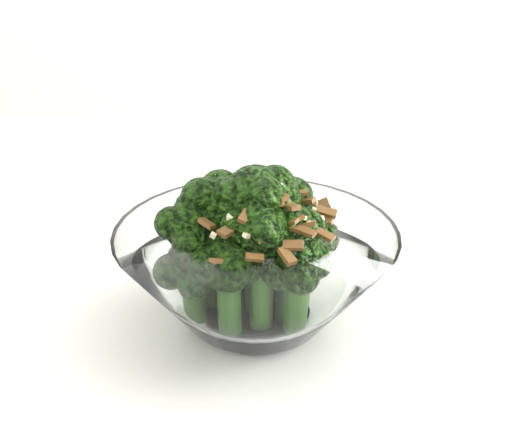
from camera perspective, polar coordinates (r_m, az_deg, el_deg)
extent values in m
cylinder|color=white|center=(1.14, -16.20, -12.47)|extent=(0.04, 0.04, 0.71)
cylinder|color=white|center=(0.51, 0.00, -8.04)|extent=(0.08, 0.08, 0.01)
cylinder|color=#265115|center=(0.49, 0.00, -3.70)|extent=(0.02, 0.02, 0.07)
sphere|color=#1F470D|center=(0.47, 0.00, 1.51)|extent=(0.05, 0.05, 0.05)
cylinder|color=#265115|center=(0.51, 1.16, -2.94)|extent=(0.02, 0.02, 0.07)
sphere|color=#1F470D|center=(0.49, 1.21, 1.68)|extent=(0.04, 0.04, 0.04)
cylinder|color=#265115|center=(0.50, -2.16, -3.81)|extent=(0.02, 0.02, 0.07)
sphere|color=#1F470D|center=(0.48, -2.25, 0.79)|extent=(0.04, 0.04, 0.04)
cylinder|color=#265115|center=(0.47, 0.41, -5.59)|extent=(0.02, 0.02, 0.06)
sphere|color=#1F470D|center=(0.45, 0.43, -1.07)|extent=(0.04, 0.04, 0.04)
cylinder|color=#265115|center=(0.50, 3.49, -4.62)|extent=(0.02, 0.02, 0.05)
sphere|color=#1F470D|center=(0.48, 3.60, -1.02)|extent=(0.04, 0.04, 0.04)
cylinder|color=#265115|center=(0.50, -3.70, -4.55)|extent=(0.02, 0.02, 0.05)
sphere|color=#1F470D|center=(0.49, -3.81, -1.06)|extent=(0.04, 0.04, 0.04)
cylinder|color=#265115|center=(0.47, 3.22, -6.82)|extent=(0.02, 0.02, 0.05)
sphere|color=#1F470D|center=(0.46, 3.32, -3.38)|extent=(0.04, 0.04, 0.04)
cylinder|color=#265115|center=(0.47, -2.15, -7.07)|extent=(0.02, 0.02, 0.04)
sphere|color=#1F470D|center=(0.46, -2.22, -3.77)|extent=(0.04, 0.04, 0.04)
cylinder|color=#265115|center=(0.53, 3.80, -3.78)|extent=(0.02, 0.02, 0.04)
sphere|color=#1F470D|center=(0.51, 3.89, -1.14)|extent=(0.04, 0.04, 0.04)
cylinder|color=#265115|center=(0.49, -4.97, -6.60)|extent=(0.02, 0.02, 0.04)
sphere|color=#1F470D|center=(0.47, -5.09, -3.86)|extent=(0.04, 0.04, 0.04)
cylinder|color=#265115|center=(0.53, -0.19, -3.31)|extent=(0.02, 0.02, 0.04)
sphere|color=#1F470D|center=(0.52, -0.20, -0.60)|extent=(0.04, 0.04, 0.04)
cylinder|color=#265115|center=(0.49, -4.90, -4.71)|extent=(0.02, 0.02, 0.06)
sphere|color=#1F470D|center=(0.47, -5.07, -0.69)|extent=(0.04, 0.04, 0.04)
cylinder|color=#265115|center=(0.48, 2.55, -5.37)|extent=(0.02, 0.02, 0.06)
sphere|color=#1F470D|center=(0.47, 2.64, -1.35)|extent=(0.04, 0.04, 0.04)
cube|color=brown|center=(0.45, 1.21, 1.59)|extent=(0.01, 0.01, 0.01)
cube|color=brown|center=(0.50, 2.08, 2.50)|extent=(0.01, 0.01, 0.01)
cube|color=brown|center=(0.45, 2.74, 0.75)|extent=(0.01, 0.01, 0.01)
cube|color=brown|center=(0.43, 2.99, -2.22)|extent=(0.01, 0.01, 0.01)
cube|color=brown|center=(0.43, 2.51, -3.10)|extent=(0.01, 0.01, 0.01)
cube|color=brown|center=(0.50, 3.42, 1.99)|extent=(0.01, 0.01, 0.00)
cube|color=brown|center=(0.52, 2.46, 1.72)|extent=(0.01, 0.01, 0.01)
cube|color=brown|center=(0.45, 3.04, -0.23)|extent=(0.01, 0.01, 0.01)
cube|color=brown|center=(0.45, 1.80, 1.79)|extent=(0.01, 0.02, 0.01)
cube|color=brown|center=(0.47, 5.64, 0.47)|extent=(0.02, 0.01, 0.01)
cube|color=brown|center=(0.48, 0.81, 3.46)|extent=(0.01, 0.01, 0.01)
cube|color=brown|center=(0.47, -3.40, 2.23)|extent=(0.01, 0.01, 0.01)
cube|color=brown|center=(0.48, -4.37, 1.19)|extent=(0.01, 0.01, 0.00)
cube|color=brown|center=(0.45, 2.82, 0.84)|extent=(0.01, 0.01, 0.01)
cube|color=brown|center=(0.47, 5.80, -0.17)|extent=(0.01, 0.01, 0.01)
cube|color=brown|center=(0.49, -5.12, 1.20)|extent=(0.01, 0.01, 0.01)
cube|color=brown|center=(0.45, 2.99, -0.81)|extent=(0.01, 0.01, 0.00)
cube|color=brown|center=(0.45, 4.05, -0.55)|extent=(0.01, 0.01, 0.01)
cube|color=brown|center=(0.52, -0.21, 2.10)|extent=(0.01, 0.01, 0.01)
cube|color=brown|center=(0.46, -3.10, 1.18)|extent=(0.01, 0.01, 0.00)
cube|color=brown|center=(0.50, -3.98, 1.77)|extent=(0.01, 0.01, 0.01)
cube|color=brown|center=(0.44, 0.72, -1.82)|extent=(0.01, 0.01, 0.01)
cube|color=brown|center=(0.49, -1.59, 2.93)|extent=(0.01, 0.01, 0.00)
cube|color=brown|center=(0.48, 4.03, 1.32)|extent=(0.01, 0.01, 0.01)
cube|color=brown|center=(0.45, 1.56, 1.14)|extent=(0.01, 0.01, 0.00)
cube|color=brown|center=(0.48, 3.75, 2.06)|extent=(0.01, 0.01, 0.00)
cube|color=brown|center=(0.52, -2.57, 2.09)|extent=(0.01, 0.01, 0.01)
cube|color=brown|center=(0.46, 1.63, 2.70)|extent=(0.01, 0.02, 0.01)
cube|color=brown|center=(0.44, -0.90, 0.08)|extent=(0.01, 0.01, 0.01)
cube|color=brown|center=(0.50, 1.80, 2.35)|extent=(0.01, 0.01, 0.01)
cube|color=brown|center=(0.50, 3.57, 1.58)|extent=(0.01, 0.01, 0.00)
cube|color=brown|center=(0.45, -3.96, -0.48)|extent=(0.01, 0.01, 0.01)
cube|color=brown|center=(0.44, -2.31, -1.08)|extent=(0.01, 0.01, 0.01)
cube|color=brown|center=(0.51, -2.56, 1.96)|extent=(0.01, 0.01, 0.01)
cube|color=brown|center=(0.43, -0.10, -3.22)|extent=(0.01, 0.01, 0.01)
cube|color=brown|center=(0.49, 5.74, 0.10)|extent=(0.01, 0.01, 0.01)
cube|color=brown|center=(0.49, -4.39, 1.65)|extent=(0.01, 0.01, 0.01)
cube|color=brown|center=(0.50, 5.44, 1.06)|extent=(0.01, 0.01, 0.01)
cube|color=brown|center=(0.43, -3.02, -3.47)|extent=(0.01, 0.01, 0.01)
cube|color=brown|center=(0.51, 2.63, 1.97)|extent=(0.01, 0.01, 0.00)
cube|color=brown|center=(0.46, -0.27, 3.62)|extent=(0.02, 0.01, 0.01)
cube|color=brown|center=(0.50, -0.22, 2.67)|extent=(0.01, 0.01, 0.01)
cube|color=brown|center=(0.44, 4.09, -1.14)|extent=(0.01, 0.01, 0.00)
cube|color=brown|center=(0.45, 5.54, -1.40)|extent=(0.01, 0.01, 0.01)
cube|color=brown|center=(0.45, 2.62, -0.37)|extent=(0.01, 0.01, 0.01)
cube|color=brown|center=(0.51, 2.97, 1.57)|extent=(0.01, 0.01, 0.01)
cube|color=brown|center=(0.44, 1.35, 0.02)|extent=(0.01, 0.01, 0.01)
cube|color=brown|center=(0.47, 2.32, 2.82)|extent=(0.01, 0.01, 0.01)
cube|color=brown|center=(0.48, 4.47, 0.96)|extent=(0.01, 0.01, 0.01)
cube|color=brown|center=(0.50, -1.62, 2.39)|extent=(0.01, 0.01, 0.01)
cube|color=beige|center=(0.45, 3.82, -0.03)|extent=(0.00, 0.01, 0.00)
cube|color=beige|center=(0.47, 1.12, 3.75)|extent=(0.01, 0.01, 0.01)
cube|color=beige|center=(0.49, 0.13, 3.08)|extent=(0.00, 0.00, 0.00)
cube|color=beige|center=(0.48, -0.71, 3.43)|extent=(0.00, 0.00, 0.00)
cube|color=beige|center=(0.45, 1.87, 2.53)|extent=(0.01, 0.01, 0.01)
cube|color=beige|center=(0.49, 4.68, 1.25)|extent=(0.01, 0.01, 0.00)
cube|color=beige|center=(0.43, -0.78, -1.46)|extent=(0.01, 0.01, 0.00)
cube|color=beige|center=(0.46, 4.68, 0.64)|extent=(0.00, 0.00, 0.00)
cube|color=beige|center=(0.50, -3.44, 1.75)|extent=(0.00, 0.00, 0.00)
cube|color=beige|center=(0.46, 5.25, -0.10)|extent=(0.00, 0.00, 0.00)
cube|color=beige|center=(0.51, 1.56, 2.39)|extent=(0.01, 0.01, 0.00)
cube|color=beige|center=(0.44, 1.90, -0.27)|extent=(0.00, 0.00, 0.00)
cube|color=beige|center=(0.47, 0.80, 3.27)|extent=(0.00, 0.00, 0.00)
cube|color=beige|center=(0.45, 4.29, -0.47)|extent=(0.00, 0.00, 0.00)
cube|color=beige|center=(0.44, -3.46, -1.43)|extent=(0.01, 0.00, 0.00)
cube|color=beige|center=(0.50, -3.91, 1.60)|extent=(0.01, 0.01, 0.00)
cube|color=beige|center=(0.51, -0.06, 2.66)|extent=(0.00, 0.00, 0.00)
cube|color=beige|center=(0.49, 4.02, 1.60)|extent=(0.00, 0.00, 0.00)
cube|color=beige|center=(0.52, -1.41, 2.16)|extent=(0.00, 0.00, 0.00)
cube|color=beige|center=(0.44, -2.08, 0.01)|extent=(0.01, 0.01, 0.00)
cube|color=beige|center=(0.50, 0.49, 2.88)|extent=(0.00, 0.00, 0.00)
cube|color=beige|center=(0.50, 1.08, 2.53)|extent=(0.00, 0.00, 0.00)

